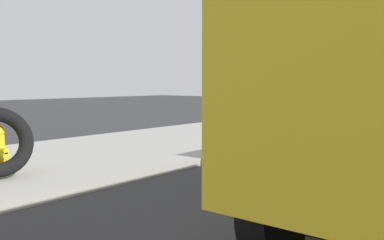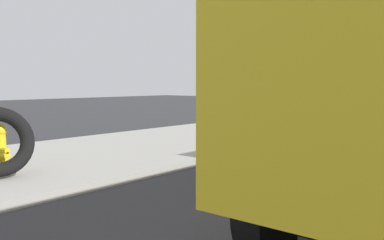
# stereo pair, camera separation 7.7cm
# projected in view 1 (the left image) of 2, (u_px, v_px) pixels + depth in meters

# --- Properties ---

